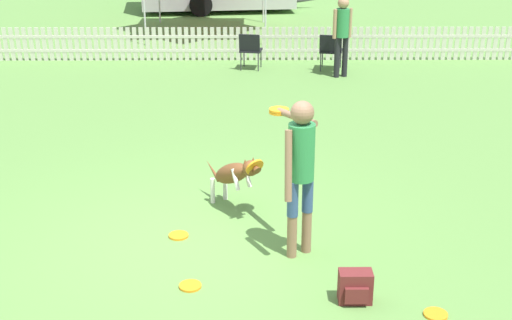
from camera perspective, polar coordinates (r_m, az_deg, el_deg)
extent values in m
plane|color=#5B8C42|center=(8.08, -4.94, -6.75)|extent=(240.00, 240.00, 0.00)
cylinder|color=#8C664C|center=(7.71, 2.89, -6.11)|extent=(0.11, 0.11, 0.49)
cylinder|color=#334C7A|center=(7.51, 2.96, -3.11)|extent=(0.12, 0.12, 0.40)
cylinder|color=#8C664C|center=(7.82, 4.07, -5.71)|extent=(0.11, 0.11, 0.49)
cylinder|color=#334C7A|center=(7.62, 4.15, -2.75)|extent=(0.12, 0.12, 0.40)
cylinder|color=#2D8447|center=(7.37, 3.65, 0.64)|extent=(0.39, 0.39, 0.61)
sphere|color=#8C664C|center=(7.23, 3.73, 3.80)|extent=(0.24, 0.24, 0.24)
cylinder|color=#8C664C|center=(7.24, 2.61, -0.48)|extent=(0.08, 0.21, 0.74)
cylinder|color=#8C664C|center=(7.68, 3.24, 3.45)|extent=(0.42, 0.69, 0.14)
cylinder|color=orange|center=(8.00, 1.85, 3.86)|extent=(0.23, 0.23, 0.02)
cylinder|color=orange|center=(7.99, 1.86, 4.04)|extent=(0.23, 0.23, 0.02)
ellipsoid|color=brown|center=(8.66, -1.95, -1.07)|extent=(0.63, 0.75, 0.53)
ellipsoid|color=white|center=(8.68, -1.95, -1.36)|extent=(0.33, 0.40, 0.25)
sphere|color=brown|center=(8.26, -0.44, -0.66)|extent=(0.19, 0.19, 0.19)
cone|color=brown|center=(8.18, -0.11, -0.57)|extent=(0.18, 0.19, 0.15)
cylinder|color=orange|center=(8.18, -0.11, -0.57)|extent=(0.26, 0.23, 0.21)
cone|color=brown|center=(8.29, -0.23, -0.03)|extent=(0.06, 0.06, 0.08)
cone|color=brown|center=(8.23, -0.88, -0.20)|extent=(0.06, 0.06, 0.08)
cylinder|color=white|center=(9.07, -2.48, -2.19)|extent=(0.06, 0.06, 0.33)
cylinder|color=white|center=(8.98, -3.49, -2.47)|extent=(0.06, 0.06, 0.33)
cylinder|color=white|center=(8.53, -0.70, -1.31)|extent=(0.13, 0.16, 0.26)
cylinder|color=white|center=(8.44, -1.64, -1.56)|extent=(0.13, 0.16, 0.26)
cone|color=brown|center=(9.06, -3.48, -0.83)|extent=(0.23, 0.30, 0.22)
cylinder|color=orange|center=(7.30, -5.29, -10.00)|extent=(0.23, 0.23, 0.02)
cylinder|color=orange|center=(8.26, -6.22, -6.03)|extent=(0.23, 0.23, 0.02)
cylinder|color=orange|center=(7.06, 14.17, -11.88)|extent=(0.23, 0.23, 0.02)
cube|color=maroon|center=(7.04, 7.94, -10.00)|extent=(0.32, 0.18, 0.33)
cube|color=maroon|center=(6.96, 8.06, -10.71)|extent=(0.23, 0.04, 0.16)
cube|color=beige|center=(16.14, -2.72, 8.75)|extent=(16.99, 0.04, 0.06)
cube|color=beige|center=(16.08, -2.74, 9.83)|extent=(16.99, 0.04, 0.06)
cube|color=beige|center=(17.00, -19.40, 8.73)|extent=(0.09, 0.02, 0.74)
cube|color=beige|center=(16.95, -18.94, 8.75)|extent=(0.09, 0.02, 0.74)
cube|color=beige|center=(16.91, -18.47, 8.78)|extent=(0.09, 0.02, 0.74)
cube|color=beige|center=(16.86, -18.00, 8.80)|extent=(0.09, 0.02, 0.74)
cube|color=beige|center=(16.82, -17.53, 8.83)|extent=(0.09, 0.02, 0.74)
cube|color=beige|center=(16.78, -17.05, 8.85)|extent=(0.09, 0.02, 0.74)
cube|color=beige|center=(16.74, -16.57, 8.87)|extent=(0.09, 0.02, 0.74)
cube|color=beige|center=(16.70, -16.09, 8.90)|extent=(0.09, 0.02, 0.74)
cube|color=beige|center=(16.66, -15.61, 8.92)|extent=(0.09, 0.02, 0.74)
cube|color=beige|center=(16.63, -15.13, 8.94)|extent=(0.09, 0.02, 0.74)
cube|color=beige|center=(16.59, -14.64, 8.96)|extent=(0.09, 0.02, 0.74)
cube|color=beige|center=(16.56, -14.15, 8.98)|extent=(0.09, 0.02, 0.74)
cube|color=beige|center=(16.52, -13.66, 9.00)|extent=(0.09, 0.02, 0.74)
cube|color=beige|center=(16.49, -13.17, 9.02)|extent=(0.09, 0.02, 0.74)
cube|color=beige|center=(16.46, -12.67, 9.04)|extent=(0.09, 0.02, 0.74)
cube|color=beige|center=(16.43, -12.17, 9.05)|extent=(0.09, 0.02, 0.74)
cube|color=beige|center=(16.40, -11.68, 9.07)|extent=(0.09, 0.02, 0.74)
cube|color=beige|center=(16.38, -11.18, 9.09)|extent=(0.09, 0.02, 0.74)
cube|color=beige|center=(16.35, -10.67, 9.10)|extent=(0.09, 0.02, 0.74)
cube|color=beige|center=(16.33, -10.17, 9.12)|extent=(0.09, 0.02, 0.74)
cube|color=beige|center=(16.30, -9.66, 9.13)|extent=(0.09, 0.02, 0.74)
cube|color=beige|center=(16.28, -9.16, 9.15)|extent=(0.09, 0.02, 0.74)
cube|color=beige|center=(16.26, -8.65, 9.16)|extent=(0.09, 0.02, 0.74)
cube|color=beige|center=(16.24, -8.14, 9.17)|extent=(0.09, 0.02, 0.74)
cube|color=beige|center=(16.22, -7.63, 9.19)|extent=(0.09, 0.02, 0.74)
cube|color=beige|center=(16.20, -7.12, 9.20)|extent=(0.09, 0.02, 0.74)
cube|color=beige|center=(16.19, -6.61, 9.21)|extent=(0.09, 0.02, 0.74)
cube|color=beige|center=(16.17, -6.09, 9.22)|extent=(0.09, 0.02, 0.74)
cube|color=beige|center=(16.16, -5.58, 9.23)|extent=(0.09, 0.02, 0.74)
cube|color=beige|center=(16.15, -5.06, 9.24)|extent=(0.09, 0.02, 0.74)
cube|color=beige|center=(16.14, -4.55, 9.24)|extent=(0.09, 0.02, 0.74)
cube|color=beige|center=(16.13, -4.03, 9.25)|extent=(0.09, 0.02, 0.74)
cube|color=beige|center=(16.12, -3.51, 9.26)|extent=(0.09, 0.02, 0.74)
cube|color=beige|center=(16.11, -2.99, 9.26)|extent=(0.09, 0.02, 0.74)
cube|color=beige|center=(16.11, -2.47, 9.27)|extent=(0.09, 0.02, 0.74)
cube|color=beige|center=(16.10, -1.96, 9.27)|extent=(0.09, 0.02, 0.74)
cube|color=beige|center=(16.10, -1.44, 9.27)|extent=(0.09, 0.02, 0.74)
cube|color=beige|center=(16.10, -0.92, 9.28)|extent=(0.09, 0.02, 0.74)
cube|color=beige|center=(16.10, -0.40, 9.28)|extent=(0.09, 0.02, 0.74)
cube|color=beige|center=(16.10, 0.12, 9.28)|extent=(0.09, 0.02, 0.74)
cube|color=beige|center=(16.10, 0.64, 9.28)|extent=(0.09, 0.02, 0.74)
cube|color=beige|center=(16.10, 1.16, 9.28)|extent=(0.09, 0.02, 0.74)
cube|color=beige|center=(16.11, 1.68, 9.28)|extent=(0.09, 0.02, 0.74)
cube|color=beige|center=(16.11, 2.20, 9.28)|extent=(0.09, 0.02, 0.74)
cube|color=beige|center=(16.12, 2.71, 9.27)|extent=(0.09, 0.02, 0.74)
cube|color=beige|center=(16.13, 3.23, 9.27)|extent=(0.09, 0.02, 0.74)
cube|color=beige|center=(16.14, 3.75, 9.27)|extent=(0.09, 0.02, 0.74)
cube|color=beige|center=(16.15, 4.27, 9.26)|extent=(0.09, 0.02, 0.74)
cube|color=beige|center=(16.16, 4.78, 9.26)|extent=(0.09, 0.02, 0.74)
cube|color=beige|center=(16.18, 5.30, 9.25)|extent=(0.09, 0.02, 0.74)
cube|color=beige|center=(16.19, 5.81, 9.24)|extent=(0.09, 0.02, 0.74)
cube|color=beige|center=(16.21, 6.32, 9.23)|extent=(0.09, 0.02, 0.74)
cube|color=beige|center=(16.22, 6.83, 9.23)|extent=(0.09, 0.02, 0.74)
cube|color=beige|center=(16.24, 7.34, 9.22)|extent=(0.09, 0.02, 0.74)
cube|color=beige|center=(16.26, 7.85, 9.21)|extent=(0.09, 0.02, 0.74)
cube|color=beige|center=(16.28, 8.36, 9.20)|extent=(0.09, 0.02, 0.74)
cube|color=beige|center=(16.31, 8.87, 9.19)|extent=(0.09, 0.02, 0.74)
cube|color=beige|center=(16.33, 9.37, 9.17)|extent=(0.09, 0.02, 0.74)
cube|color=beige|center=(16.35, 9.88, 9.16)|extent=(0.09, 0.02, 0.74)
cube|color=beige|center=(16.38, 10.38, 9.15)|extent=(0.09, 0.02, 0.74)
cube|color=beige|center=(16.41, 10.88, 9.13)|extent=(0.09, 0.02, 0.74)
cube|color=beige|center=(16.44, 11.38, 9.12)|extent=(0.09, 0.02, 0.74)
cube|color=beige|center=(16.47, 11.87, 9.10)|extent=(0.09, 0.02, 0.74)
cube|color=beige|center=(16.50, 12.37, 9.09)|extent=(0.09, 0.02, 0.74)
cube|color=beige|center=(16.53, 12.86, 9.07)|extent=(0.09, 0.02, 0.74)
cube|color=beige|center=(16.56, 13.35, 9.05)|extent=(0.09, 0.02, 0.74)
cube|color=beige|center=(16.60, 13.84, 9.04)|extent=(0.09, 0.02, 0.74)
cube|color=beige|center=(16.63, 14.33, 9.02)|extent=(0.09, 0.02, 0.74)
cube|color=beige|center=(16.67, 14.81, 9.00)|extent=(0.09, 0.02, 0.74)
cube|color=beige|center=(16.71, 15.30, 8.98)|extent=(0.09, 0.02, 0.74)
cube|color=beige|center=(16.75, 15.78, 8.96)|extent=(0.09, 0.02, 0.74)
cube|color=beige|center=(16.79, 16.25, 8.94)|extent=(0.09, 0.02, 0.74)
cube|color=beige|center=(16.83, 16.73, 8.92)|extent=(0.09, 0.02, 0.74)
cube|color=beige|center=(16.87, 17.20, 8.90)|extent=(0.09, 0.02, 0.74)
cube|color=beige|center=(16.91, 17.67, 8.88)|extent=(0.09, 0.02, 0.74)
cube|color=beige|center=(16.96, 18.14, 8.86)|extent=(0.09, 0.02, 0.74)
cube|color=beige|center=(17.01, 18.61, 8.83)|extent=(0.09, 0.02, 0.74)
cube|color=beige|center=(17.05, 19.07, 8.81)|extent=(0.09, 0.02, 0.74)
cube|color=beige|center=(17.10, 19.53, 8.79)|extent=(0.09, 0.02, 0.74)
cylinder|color=#333338|center=(15.58, 6.79, 8.07)|extent=(0.02, 0.02, 0.40)
cylinder|color=#333338|center=(15.61, 5.34, 8.15)|extent=(0.02, 0.02, 0.40)
cylinder|color=#333338|center=(15.20, 6.68, 7.73)|extent=(0.02, 0.02, 0.40)
cylinder|color=#333338|center=(15.23, 5.19, 7.81)|extent=(0.02, 0.02, 0.40)
cube|color=black|center=(15.36, 6.03, 8.67)|extent=(0.54, 0.54, 0.03)
cube|color=black|center=(15.11, 5.99, 9.21)|extent=(0.47, 0.17, 0.38)
cylinder|color=#333338|center=(15.54, 0.40, 8.18)|extent=(0.02, 0.02, 0.40)
cylinder|color=#333338|center=(15.60, -0.97, 8.23)|extent=(0.02, 0.02, 0.40)
cylinder|color=#333338|center=(15.18, 0.18, 7.85)|extent=(0.02, 0.02, 0.40)
cylinder|color=#333338|center=(15.24, -1.22, 7.91)|extent=(0.02, 0.02, 0.40)
cube|color=black|center=(15.34, -0.40, 8.78)|extent=(0.51, 0.51, 0.03)
cube|color=black|center=(15.11, -0.53, 9.32)|extent=(0.45, 0.16, 0.38)
cylinder|color=silver|center=(17.67, -8.97, 12.45)|extent=(0.04, 0.04, 2.14)
cylinder|color=silver|center=(17.49, 0.77, 12.61)|extent=(0.04, 0.04, 2.14)
cylinder|color=black|center=(14.84, 7.13, 8.20)|extent=(0.11, 0.11, 0.83)
cylinder|color=black|center=(14.76, 6.50, 8.16)|extent=(0.11, 0.11, 0.83)
cylinder|color=#2D8447|center=(14.65, 6.93, 10.83)|extent=(0.27, 0.27, 0.57)
sphere|color=tan|center=(14.58, 7.01, 12.37)|extent=(0.23, 0.23, 0.23)
cylinder|color=tan|center=(14.73, 7.54, 10.83)|extent=(0.08, 0.08, 0.59)
cylinder|color=tan|center=(14.58, 6.32, 10.77)|extent=(0.08, 0.08, 0.59)
cone|color=#3F3F42|center=(22.88, 3.85, 12.65)|extent=(0.82, 0.29, 0.20)
cylinder|color=black|center=(21.49, -4.44, 12.29)|extent=(0.70, 0.25, 0.68)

